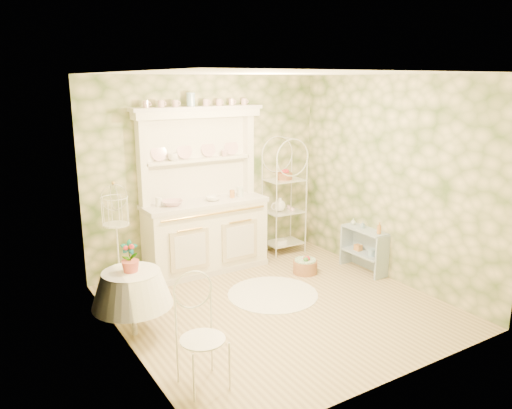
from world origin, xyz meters
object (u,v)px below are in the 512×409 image
side_shelf (364,250)px  birdcage_stand (117,238)px  cafe_chair (203,339)px  bakers_rack (284,197)px  kitchen_dresser (205,191)px  round_table (133,305)px  floor_basket (305,266)px

side_shelf → birdcage_stand: bearing=158.1°
side_shelf → cafe_chair: bearing=-161.2°
birdcage_stand → bakers_rack: bearing=4.8°
kitchen_dresser → round_table: size_ratio=3.36×
side_shelf → round_table: round_table is taller
side_shelf → birdcage_stand: birdcage_stand is taller
bakers_rack → side_shelf: bakers_rack is taller
birdcage_stand → kitchen_dresser: bearing=7.0°
round_table → cafe_chair: cafe_chair is taller
birdcage_stand → round_table: bearing=-99.7°
floor_basket → side_shelf: bearing=-25.2°
kitchen_dresser → round_table: kitchen_dresser is taller
bakers_rack → floor_basket: bearing=-104.4°
cafe_chair → kitchen_dresser: bearing=71.8°
birdcage_stand → cafe_chair: bearing=-89.2°
round_table → birdcage_stand: bearing=80.3°
round_table → floor_basket: (2.60, 0.45, -0.23)m
bakers_rack → side_shelf: 1.48m
side_shelf → floor_basket: bearing=151.0°
round_table → floor_basket: bearing=9.7°
side_shelf → floor_basket: size_ratio=2.15×
bakers_rack → floor_basket: bakers_rack is taller
round_table → birdcage_stand: birdcage_stand is taller
cafe_chair → birdcage_stand: bearing=99.3°
kitchen_dresser → cafe_chair: 2.88m
bakers_rack → birdcage_stand: bearing=-173.6°
bakers_rack → floor_basket: size_ratio=5.36×
kitchen_dresser → floor_basket: (1.12, -0.84, -1.04)m
birdcage_stand → floor_basket: birdcage_stand is taller
side_shelf → floor_basket: (-0.76, 0.36, -0.20)m
round_table → floor_basket: round_table is taller
side_shelf → floor_basket: 0.86m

